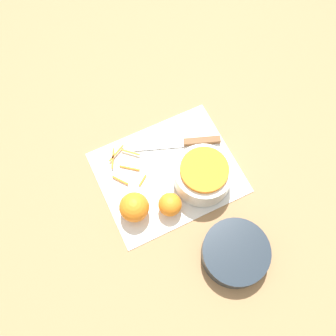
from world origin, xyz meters
name	(u,v)px	position (x,y,z in m)	size (l,w,h in m)	color
ground_plane	(168,173)	(0.00, 0.00, 0.00)	(4.00, 4.00, 0.00)	#9E754C
cutting_board	(168,172)	(0.00, 0.00, 0.00)	(0.40, 0.32, 0.01)	silver
bowl_speckled	(203,175)	(-0.08, 0.07, 0.05)	(0.16, 0.16, 0.09)	silver
bowl_dark	(235,253)	(-0.06, 0.30, 0.03)	(0.18, 0.18, 0.06)	#1E2833
knife	(193,142)	(-0.11, -0.05, 0.01)	(0.25, 0.11, 0.02)	brown
orange_left	(134,207)	(0.14, 0.07, 0.05)	(0.08, 0.08, 0.08)	orange
orange_right	(170,205)	(0.04, 0.10, 0.04)	(0.07, 0.07, 0.07)	orange
peel_pile	(124,164)	(0.11, -0.08, 0.01)	(0.10, 0.14, 0.01)	orange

